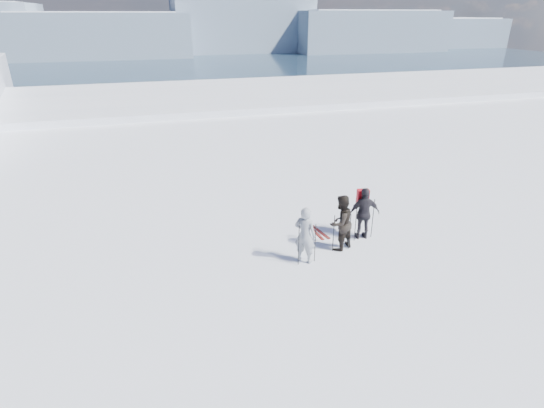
{
  "coord_description": "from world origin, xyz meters",
  "views": [
    {
      "loc": [
        -5.09,
        -7.76,
        6.72
      ],
      "look_at": [
        -1.95,
        3.0,
        1.69
      ],
      "focal_mm": 28.0,
      "sensor_mm": 36.0,
      "label": 1
    }
  ],
  "objects_px": {
    "skier_dark": "(341,223)",
    "skier_pack": "(364,214)",
    "skis_loose": "(313,228)",
    "skier_grey": "(305,235)"
  },
  "relations": [
    {
      "from": "skier_dark",
      "to": "skis_loose",
      "type": "bearing_deg",
      "value": -103.56
    },
    {
      "from": "skier_pack",
      "to": "skier_dark",
      "type": "bearing_deg",
      "value": 30.88
    },
    {
      "from": "skier_pack",
      "to": "skis_loose",
      "type": "height_order",
      "value": "skier_pack"
    },
    {
      "from": "skis_loose",
      "to": "skier_pack",
      "type": "bearing_deg",
      "value": -38.73
    },
    {
      "from": "skier_grey",
      "to": "skis_loose",
      "type": "bearing_deg",
      "value": -79.0
    },
    {
      "from": "skier_pack",
      "to": "skis_loose",
      "type": "bearing_deg",
      "value": -30.56
    },
    {
      "from": "skier_dark",
      "to": "skier_pack",
      "type": "distance_m",
      "value": 1.11
    },
    {
      "from": "skis_loose",
      "to": "skier_grey",
      "type": "bearing_deg",
      "value": -118.96
    },
    {
      "from": "skis_loose",
      "to": "skier_dark",
      "type": "bearing_deg",
      "value": -79.42
    },
    {
      "from": "skier_dark",
      "to": "skier_pack",
      "type": "height_order",
      "value": "skier_dark"
    }
  ]
}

